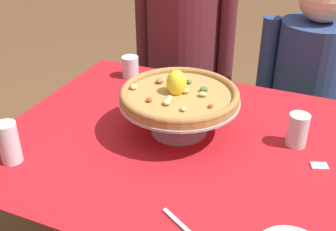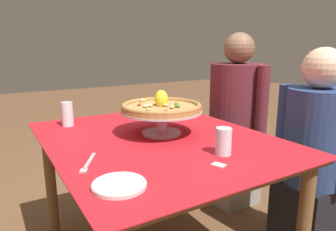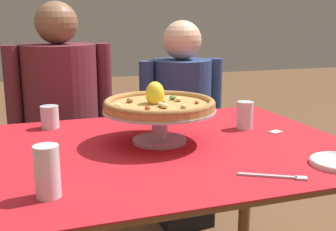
{
  "view_description": "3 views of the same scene",
  "coord_description": "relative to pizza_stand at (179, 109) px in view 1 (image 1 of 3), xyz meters",
  "views": [
    {
      "loc": [
        0.4,
        -1.08,
        1.47
      ],
      "look_at": [
        -0.09,
        0.07,
        0.75
      ],
      "focal_mm": 44.14,
      "sensor_mm": 36.0,
      "label": 1
    },
    {
      "loc": [
        1.24,
        -0.68,
        1.15
      ],
      "look_at": [
        -0.03,
        0.08,
        0.81
      ],
      "focal_mm": 32.72,
      "sensor_mm": 36.0,
      "label": 2
    },
    {
      "loc": [
        -0.47,
        -1.32,
        1.14
      ],
      "look_at": [
        -0.01,
        0.04,
        0.81
      ],
      "focal_mm": 44.57,
      "sensor_mm": 36.0,
      "label": 3
    }
  ],
  "objects": [
    {
      "name": "water_glass_back_left",
      "position": [
        -0.36,
        0.33,
        -0.04
      ],
      "size": [
        0.07,
        0.07,
        0.09
      ],
      "color": "silver",
      "rests_on": "dining_table"
    },
    {
      "name": "pizza",
      "position": [
        -0.0,
        0.0,
        0.06
      ],
      "size": [
        0.39,
        0.39,
        0.1
      ],
      "color": "#BC8447",
      "rests_on": "pizza_stand"
    },
    {
      "name": "pizza_stand",
      "position": [
        0.0,
        0.0,
        0.0
      ],
      "size": [
        0.4,
        0.4,
        0.12
      ],
      "color": "#B7B7C1",
      "rests_on": "dining_table"
    },
    {
      "name": "diner_right",
      "position": [
        0.36,
        0.73,
        -0.25
      ],
      "size": [
        0.48,
        0.33,
        1.14
      ],
      "color": "black",
      "rests_on": "ground"
    },
    {
      "name": "dining_table",
      "position": [
        0.04,
        -0.05,
        -0.18
      ],
      "size": [
        1.23,
        1.0,
        0.71
      ],
      "color": "brown",
      "rests_on": "ground"
    },
    {
      "name": "diner_left",
      "position": [
        -0.28,
        0.76,
        -0.19
      ],
      "size": [
        0.53,
        0.38,
        1.23
      ],
      "color": "gray",
      "rests_on": "ground"
    },
    {
      "name": "water_glass_front_left",
      "position": [
        -0.41,
        -0.36,
        -0.03
      ],
      "size": [
        0.06,
        0.06,
        0.13
      ],
      "color": "white",
      "rests_on": "dining_table"
    },
    {
      "name": "sugar_packet",
      "position": [
        0.47,
        -0.02,
        -0.08
      ],
      "size": [
        0.06,
        0.05,
        0.0
      ],
      "primitive_type": "cube",
      "rotation": [
        0.0,
        0.0,
        0.34
      ],
      "color": "beige",
      "rests_on": "dining_table"
    },
    {
      "name": "water_glass_side_right",
      "position": [
        0.38,
        0.07,
        -0.04
      ],
      "size": [
        0.07,
        0.07,
        0.11
      ],
      "color": "silver",
      "rests_on": "dining_table"
    }
  ]
}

